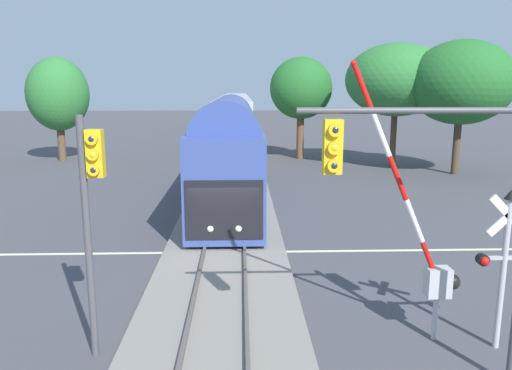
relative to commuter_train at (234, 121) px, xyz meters
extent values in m
plane|color=#47474C|center=(0.00, -29.67, -2.73)|extent=(220.00, 220.00, 0.00)
cube|color=beige|center=(0.00, -29.67, -2.73)|extent=(44.00, 0.20, 0.01)
cube|color=gray|center=(0.00, -29.67, -2.64)|extent=(4.40, 80.00, 0.18)
cube|color=#56514C|center=(-0.72, -29.67, -2.48)|extent=(0.10, 80.00, 0.14)
cube|color=#56514C|center=(0.71, -29.67, -2.48)|extent=(0.10, 80.00, 0.14)
cube|color=#384C93|center=(0.00, -21.39, -0.46)|extent=(3.00, 17.21, 3.90)
cube|color=black|center=(0.00, -30.02, -1.04)|extent=(2.76, 0.08, 2.15)
cylinder|color=#384C93|center=(0.00, -21.39, 1.37)|extent=(2.76, 15.49, 2.76)
sphere|color=#F4F2CC|center=(-0.50, -30.03, -1.73)|extent=(0.24, 0.24, 0.24)
sphere|color=#F4F2CC|center=(0.50, -30.03, -1.73)|extent=(0.24, 0.24, 0.24)
cube|color=silver|center=(0.00, -0.66, -0.11)|extent=(3.00, 22.45, 4.60)
cube|color=black|center=(1.51, -0.66, 0.19)|extent=(0.04, 20.20, 0.90)
cube|color=red|center=(1.52, -0.66, -1.26)|extent=(0.04, 20.65, 0.36)
cube|color=silver|center=(0.00, 22.69, -0.11)|extent=(3.00, 22.45, 4.60)
cube|color=black|center=(1.51, 22.69, 0.19)|extent=(0.04, 20.20, 0.90)
cube|color=red|center=(1.52, 22.69, -1.26)|extent=(0.04, 20.65, 0.36)
cylinder|color=#B7B7BC|center=(5.21, -36.12, -2.18)|extent=(0.14, 0.14, 1.10)
cube|color=#B7B7BC|center=(5.21, -36.12, -1.28)|extent=(0.56, 0.40, 0.70)
sphere|color=black|center=(5.56, -36.12, -1.28)|extent=(0.36, 0.36, 0.36)
cylinder|color=red|center=(4.99, -36.12, -0.78)|extent=(0.55, 0.12, 1.05)
cylinder|color=white|center=(4.56, -36.12, 0.22)|extent=(0.55, 0.12, 1.05)
cylinder|color=red|center=(4.12, -36.12, 1.22)|extent=(0.55, 0.12, 1.05)
cylinder|color=white|center=(3.68, -36.12, 2.22)|extent=(0.55, 0.12, 1.05)
cylinder|color=red|center=(3.24, -36.12, 3.22)|extent=(0.55, 0.12, 1.05)
sphere|color=red|center=(3.02, -36.12, 3.72)|extent=(0.14, 0.14, 0.14)
cylinder|color=#B2B2B7|center=(6.51, -36.55, -0.97)|extent=(0.14, 0.14, 3.53)
cube|color=white|center=(6.51, -36.57, 0.45)|extent=(0.98, 0.05, 0.98)
cube|color=white|center=(6.51, -36.57, 0.45)|extent=(0.98, 0.05, 0.98)
cube|color=#B2B2B7|center=(6.51, -36.55, -0.54)|extent=(1.10, 0.08, 0.08)
cylinder|color=black|center=(5.96, -36.65, -0.54)|extent=(0.26, 0.18, 0.26)
sphere|color=red|center=(5.96, -36.75, -0.54)|extent=(0.20, 0.20, 0.20)
cone|color=black|center=(6.51, -36.55, 0.92)|extent=(0.28, 0.28, 0.22)
cylinder|color=#4C4C51|center=(3.82, -37.99, 2.81)|extent=(4.44, 0.12, 0.12)
cube|color=gold|center=(2.26, -37.99, 2.16)|extent=(0.34, 0.26, 1.00)
sphere|color=#262626|center=(2.26, -38.14, 2.48)|extent=(0.20, 0.20, 0.20)
cylinder|color=gold|center=(2.26, -38.17, 2.48)|extent=(0.24, 0.10, 0.24)
sphere|color=yellow|center=(2.26, -38.14, 2.16)|extent=(0.20, 0.20, 0.20)
cylinder|color=gold|center=(2.26, -38.17, 2.16)|extent=(0.24, 0.10, 0.24)
sphere|color=#262626|center=(2.26, -38.14, 1.84)|extent=(0.20, 0.20, 0.20)
cylinder|color=gold|center=(2.26, -38.17, 1.84)|extent=(0.24, 0.10, 0.24)
cylinder|color=#4C4C51|center=(-2.72, -36.60, -0.03)|extent=(0.16, 0.16, 5.40)
cube|color=gold|center=(-2.44, -36.60, 1.87)|extent=(0.34, 0.26, 1.00)
sphere|color=#262626|center=(-2.44, -36.75, 2.19)|extent=(0.20, 0.20, 0.20)
cylinder|color=gold|center=(-2.44, -36.78, 2.19)|extent=(0.24, 0.10, 0.24)
sphere|color=yellow|center=(-2.44, -36.75, 1.87)|extent=(0.20, 0.20, 0.20)
cylinder|color=gold|center=(-2.44, -36.78, 1.87)|extent=(0.24, 0.10, 0.24)
sphere|color=#262626|center=(-2.44, -36.75, 1.55)|extent=(0.20, 0.20, 0.20)
cylinder|color=gold|center=(-2.44, -36.78, 1.55)|extent=(0.24, 0.10, 0.24)
cylinder|color=brown|center=(5.60, -5.87, -0.75)|extent=(0.60, 0.60, 3.96)
ellipsoid|color=#236628|center=(5.60, -5.87, 3.12)|extent=(5.12, 5.12, 5.04)
cylinder|color=#4C3828|center=(15.47, -13.67, -0.66)|extent=(0.49, 0.49, 4.13)
ellipsoid|color=#236628|center=(15.47, -13.67, 3.52)|extent=(6.94, 6.94, 5.64)
cylinder|color=brown|center=(-14.02, -6.45, -1.13)|extent=(0.61, 0.61, 3.20)
ellipsoid|color=#2D7533|center=(-14.02, -6.45, 2.65)|extent=(4.85, 4.85, 5.82)
cylinder|color=#4C3828|center=(11.99, -10.64, -0.49)|extent=(0.45, 0.45, 4.48)
ellipsoid|color=#2D7533|center=(11.99, -10.64, 3.73)|extent=(7.40, 7.40, 5.29)
camera|label=1|loc=(0.59, -46.84, 3.23)|focal=34.41mm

